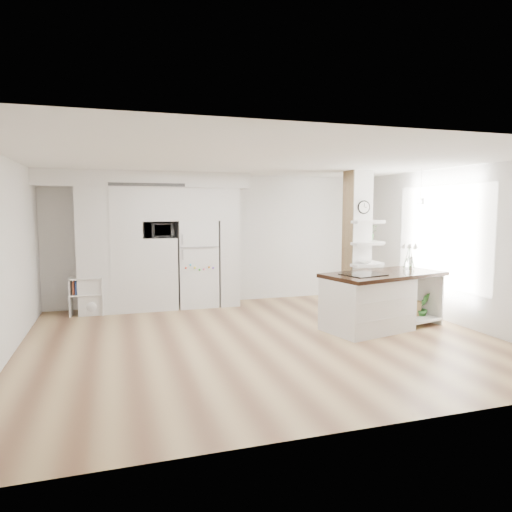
{
  "coord_description": "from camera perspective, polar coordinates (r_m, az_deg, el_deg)",
  "views": [
    {
      "loc": [
        -2.11,
        -6.49,
        2.0
      ],
      "look_at": [
        0.19,
        0.9,
        1.19
      ],
      "focal_mm": 32.0,
      "sensor_mm": 36.0,
      "label": 1
    }
  ],
  "objects": [
    {
      "name": "bookshelf",
      "position": [
        9.16,
        -20.2,
        -4.99
      ],
      "size": [
        0.62,
        0.38,
        0.72
      ],
      "rotation": [
        0.0,
        0.0,
        -0.05
      ],
      "color": "silver",
      "rests_on": "floor"
    },
    {
      "name": "floor",
      "position": [
        7.12,
        0.72,
        -10.34
      ],
      "size": [
        7.0,
        6.0,
        0.01
      ],
      "primitive_type": "cube",
      "color": "tan",
      "rests_on": "ground"
    },
    {
      "name": "floor_plant_b",
      "position": [
        9.61,
        13.7,
        -4.87
      ],
      "size": [
        0.28,
        0.28,
        0.44
      ],
      "primitive_type": "imported",
      "rotation": [
        0.0,
        0.0,
        0.15
      ],
      "color": "#306E2C",
      "rests_on": "floor"
    },
    {
      "name": "pendant_light",
      "position": [
        7.66,
        12.66,
        6.74
      ],
      "size": [
        0.12,
        0.12,
        0.1
      ],
      "primitive_type": "cylinder",
      "color": "white",
      "rests_on": "room"
    },
    {
      "name": "window",
      "position": [
        8.81,
        22.17,
        2.29
      ],
      "size": [
        0.0,
        2.4,
        2.4
      ],
      "primitive_type": "plane",
      "rotation": [
        1.57,
        0.0,
        -1.57
      ],
      "color": "white",
      "rests_on": "room"
    },
    {
      "name": "microwave",
      "position": [
        9.17,
        -12.03,
        3.17
      ],
      "size": [
        0.54,
        0.37,
        0.3
      ],
      "primitive_type": "imported",
      "color": "#2D2D2D",
      "rests_on": "cabinet_wall"
    },
    {
      "name": "column",
      "position": [
        8.87,
        13.19,
        1.64
      ],
      "size": [
        0.69,
        0.9,
        2.7
      ],
      "color": "silver",
      "rests_on": "floor"
    },
    {
      "name": "cabinet_wall",
      "position": [
        9.2,
        -13.13,
        2.75
      ],
      "size": [
        4.0,
        0.71,
        2.7
      ],
      "color": "silver",
      "rests_on": "floor"
    },
    {
      "name": "refrigerator",
      "position": [
        9.38,
        -7.41,
        -0.95
      ],
      "size": [
        0.78,
        0.69,
        1.75
      ],
      "color": "white",
      "rests_on": "floor"
    },
    {
      "name": "room",
      "position": [
        6.83,
        0.74,
        4.77
      ],
      "size": [
        7.04,
        6.04,
        2.72
      ],
      "color": "white",
      "rests_on": "ground"
    },
    {
      "name": "shelf_plant",
      "position": [
        9.13,
        14.04,
        2.83
      ],
      "size": [
        0.27,
        0.23,
        0.3
      ],
      "primitive_type": "imported",
      "color": "#306E2C",
      "rests_on": "column"
    },
    {
      "name": "decor_bowl",
      "position": [
        8.67,
        13.46,
        -0.79
      ],
      "size": [
        0.22,
        0.22,
        0.05
      ],
      "primitive_type": "imported",
      "color": "white",
      "rests_on": "column"
    },
    {
      "name": "floor_plant_a",
      "position": [
        8.55,
        20.03,
        -6.08
      ],
      "size": [
        0.32,
        0.27,
        0.53
      ],
      "primitive_type": "imported",
      "rotation": [
        0.0,
        0.0,
        -0.11
      ],
      "color": "#306E2C",
      "rests_on": "floor"
    },
    {
      "name": "kitchen_island",
      "position": [
        7.8,
        14.39,
        -5.4
      ],
      "size": [
        2.24,
        1.44,
        1.5
      ],
      "rotation": [
        0.0,
        0.0,
        0.24
      ],
      "color": "silver",
      "rests_on": "floor"
    }
  ]
}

